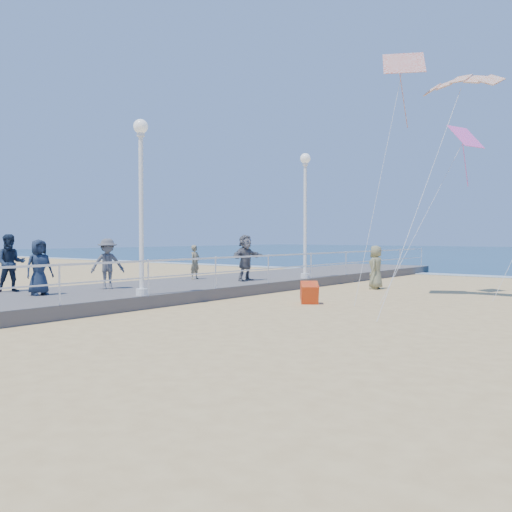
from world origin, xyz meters
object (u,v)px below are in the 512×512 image
Objects in this scene: spectator_2 at (108,264)px; spectator_6 at (195,262)px; spectator_5 at (246,258)px; lamp_post_mid at (141,188)px; spectator_4 at (39,267)px; lamp_post_far at (305,202)px; spectator_7 at (10,263)px; beach_walker_c at (376,267)px; box_kite at (309,295)px.

spectator_6 is (-0.75, 5.00, -0.15)m from spectator_2.
spectator_2 is at bearing 167.20° from spectator_5.
lamp_post_mid is 3.94m from spectator_4.
lamp_post_far is 2.86× the size of spectator_7.
spectator_6 is 0.77× the size of spectator_7.
spectator_7 is (-1.61, -2.58, 0.07)m from spectator_2.
spectator_4 is at bearing -148.00° from spectator_2.
spectator_5 is (-1.09, 6.31, -2.33)m from lamp_post_mid.
spectator_5 reaches higher than beach_walker_c.
spectator_6 is 7.63m from spectator_7.
lamp_post_mid is 3.10× the size of spectator_2.
lamp_post_mid is 9.00m from lamp_post_far.
spectator_4 reaches higher than box_kite.
spectator_6 reaches higher than beach_walker_c.
spectator_6 is at bearing 12.96° from spectator_4.
spectator_7 is (-4.12, -10.93, -2.33)m from lamp_post_far.
spectator_7 is 9.69m from box_kite.
spectator_2 is at bearing -3.41° from spectator_7.
beach_walker_c is at bearing -43.39° from spectator_5.
lamp_post_mid is at bearing -168.77° from box_kite.
box_kite is at bearing -22.69° from spectator_7.
spectator_5 reaches higher than spectator_2.
spectator_5 is (1.43, 5.66, 0.07)m from spectator_2.
spectator_7 is at bearing 179.59° from box_kite.
spectator_2 is 2.57m from spectator_4.
spectator_5 is 1.31× the size of spectator_6.
lamp_post_mid is at bearing -168.88° from spectator_5.
box_kite is at bearing -5.66° from beach_walker_c.
lamp_post_mid is 2.86× the size of spectator_5.
lamp_post_far is 2.94× the size of beach_walker_c.
spectator_4 is at bearing -173.29° from box_kite.
spectator_2 is 0.92× the size of spectator_5.
spectator_4 is at bearing -61.31° from spectator_7.
spectator_2 is 3.04m from spectator_7.
spectator_4 reaches higher than beach_walker_c.
lamp_post_mid reaches higher than spectator_4.
spectator_4 is 1.67m from spectator_7.
lamp_post_far reaches higher than spectator_4.
lamp_post_mid is 8.87× the size of box_kite.
box_kite is (0.66, -6.06, -0.60)m from beach_walker_c.
spectator_4 is (-2.45, -10.93, -2.41)m from lamp_post_far.
spectator_2 is (-2.51, 0.65, -2.40)m from lamp_post_mid.
lamp_post_far is 2.86× the size of spectator_5.
spectator_5 reaches higher than spectator_6.
spectator_2 is 0.95× the size of beach_walker_c.
lamp_post_mid is 6.81m from spectator_5.
beach_walker_c is at bearing 57.04° from box_kite.
spectator_5 is 1.00× the size of spectator_7.
spectator_6 is 6.89m from box_kite.
spectator_6 is at bearing 22.12° from spectator_7.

